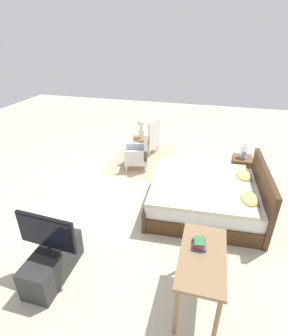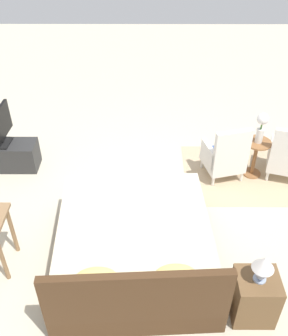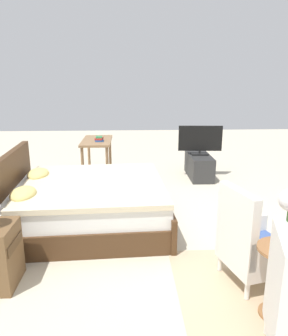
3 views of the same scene
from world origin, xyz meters
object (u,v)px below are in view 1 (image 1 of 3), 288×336
Objects in this scene: armchair_by_window_right at (139,153)px; tv_stand at (53,262)px; bed at (207,196)px; flower_vase at (141,127)px; armchair_by_window_left at (148,140)px; table_lamp at (245,148)px; tv_flatscreen at (46,234)px; side_table at (141,146)px; nightstand at (241,170)px; vanity_desk at (202,263)px; book_stack at (199,243)px.

armchair_by_window_right is 3.39m from tv_stand.
flower_vase is at bearing -135.61° from bed.
armchair_by_window_left reaches higher than table_lamp.
armchair_by_window_right is at bearing 175.99° from tv_flatscreen.
side_table is 3.85m from tv_stand.
bed is 1.42m from nightstand.
bed is at bearing 136.91° from tv_stand.
vanity_desk is at bearing 27.40° from armchair_by_window_right.
tv_stand is at bearing -2.57° from flower_vase.
tv_stand is 0.51m from tv_flatscreen.
table_lamp is at bearing 142.03° from tv_flatscreen.
tv_stand is at bearing -37.99° from table_lamp.
table_lamp is 3.28m from vanity_desk.
armchair_by_window_left is 1.00× the size of armchair_by_window_right.
book_stack reaches higher than vanity_desk.
flower_vase is at bearing 177.43° from tv_flatscreen.
flower_vase is (-0.47, -0.06, 0.51)m from armchair_by_window_right.
nightstand is 0.51m from table_lamp.
tv_flatscreen is (3.32, -2.59, -0.07)m from table_lamp.
book_stack is at bearing 25.29° from side_table.
side_table is (-1.79, -1.75, 0.08)m from bed.
armchair_by_window_left is at bearing 172.22° from flower_vase.
vanity_desk is at bearing 93.18° from tv_stand.
book_stack reaches higher than side_table.
flower_vase is (-1.79, -1.75, 0.60)m from bed.
nightstand is at bearing 142.04° from tv_flatscreen.
flower_vase is 4.14m from vanity_desk.
side_table is 2.51m from table_lamp.
armchair_by_window_left reaches higher than vanity_desk.
flower_vase is at bearing -102.41° from nightstand.
armchair_by_window_right is at bearing -152.41° from book_stack.
flower_vase is 2.48m from table_lamp.
armchair_by_window_right reaches higher than side_table.
vanity_desk reaches higher than tv_stand.
flower_vase is 3.99m from book_stack.
armchair_by_window_right reaches higher than tv_stand.
tv_flatscreen reaches higher than book_stack.
table_lamp is (0.06, 2.35, 0.42)m from armchair_by_window_right.
armchair_by_window_left reaches higher than tv_stand.
tv_stand is (3.85, -0.17, -0.68)m from flower_vase.
tv_flatscreen is at bearing -37.96° from nightstand.
armchair_by_window_left is at bearing -112.97° from table_lamp.
armchair_by_window_right is at bearing 7.82° from side_table.
book_stack is at bearing -13.05° from nightstand.
tv_flatscreen is (2.06, -1.92, 0.43)m from bed.
flower_vase is 0.81× the size of nightstand.
armchair_by_window_right is 0.96× the size of tv_stand.
table_lamp is 4.25m from tv_stand.
armchair_by_window_right reaches higher than table_lamp.
book_stack is (3.60, 1.70, -0.09)m from flower_vase.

